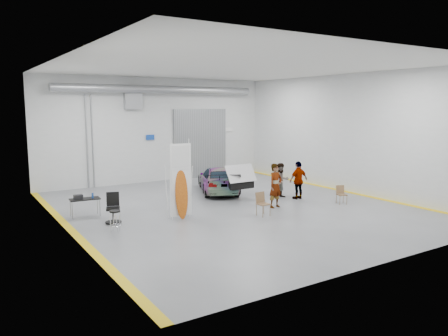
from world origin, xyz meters
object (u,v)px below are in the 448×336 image
person_b (281,180)px  surfboard_display (182,187)px  folding_chair_far (341,198)px  work_table (83,199)px  person_c (298,180)px  shop_stool (115,221)px  folding_chair_near (263,209)px  sedan_car (218,180)px  person_a (276,186)px  office_chair (112,210)px

person_b → surfboard_display: (-5.86, -1.03, 0.43)m
folding_chair_far → work_table: size_ratio=0.69×
person_c → work_table: 9.73m
shop_stool → work_table: work_table is taller
person_b → shop_stool: 8.82m
folding_chair_near → sedan_car: bearing=75.1°
surfboard_display → folding_chair_near: surfboard_display is taller
person_a → folding_chair_near: bearing=-155.7°
folding_chair_near → work_table: folding_chair_near is taller
folding_chair_far → shop_stool: 10.15m
folding_chair_near → folding_chair_far: folding_chair_near is taller
surfboard_display → person_b: bearing=14.4°
folding_chair_far → sedan_car: bearing=141.8°
person_a → office_chair: bearing=159.9°
person_c → work_table: (-9.52, 2.04, -0.18)m
shop_stool → surfboard_display: bearing=8.8°
surfboard_display → office_chair: (-2.49, 0.85, -0.77)m
shop_stool → sedan_car: bearing=31.9°
folding_chair_near → folding_chair_far: (4.31, -0.16, -0.04)m
person_c → shop_stool: size_ratio=2.32×
shop_stool → office_chair: office_chair is taller
surfboard_display → folding_chair_far: (7.27, -1.51, -1.01)m
person_a → person_b: 2.16m
work_table → office_chair: 1.69m
surfboard_display → work_table: (-3.18, 2.38, -0.54)m
person_b → folding_chair_near: bearing=-131.4°
person_a → person_b: size_ratio=1.15×
folding_chair_near → office_chair: 5.89m
surfboard_display → office_chair: surfboard_display is taller
work_table → surfboard_display: bearing=-36.8°
person_b → shop_stool: (-8.68, -1.47, -0.45)m
person_a → office_chair: size_ratio=1.71×
person_a → person_b: (1.56, 1.49, -0.13)m
person_b → shop_stool: bearing=-161.1°
folding_chair_far → work_table: bearing=179.9°
person_b → work_table: person_b is taller
folding_chair_near → surfboard_display: bearing=152.2°
person_b → person_c: person_c is taller
sedan_car → folding_chair_near: sedan_car is taller
sedan_car → work_table: 7.33m
work_table → person_a: bearing=-20.7°
sedan_car → person_c: bearing=147.9°
person_c → person_a: bearing=20.2°
shop_stool → office_chair: size_ratio=0.69×
person_a → folding_chair_near: size_ratio=2.04×
surfboard_display → folding_chair_far: size_ratio=3.80×
person_c → office_chair: (-8.83, 0.51, -0.41)m
surfboard_display → office_chair: bearing=165.6°
person_b → person_c: (0.47, -0.69, 0.07)m
sedan_car → folding_chair_far: size_ratio=5.40×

